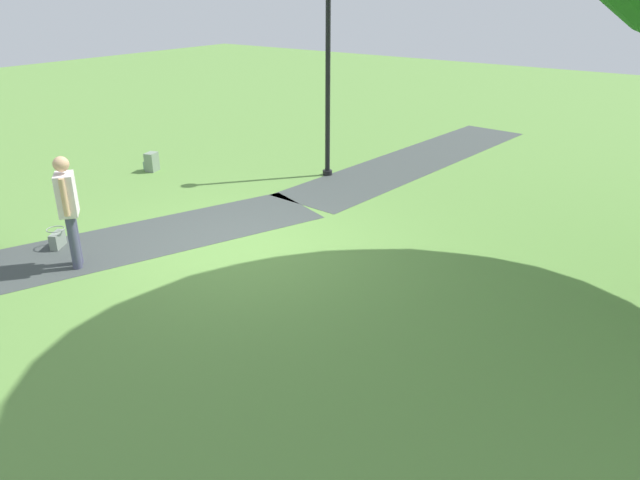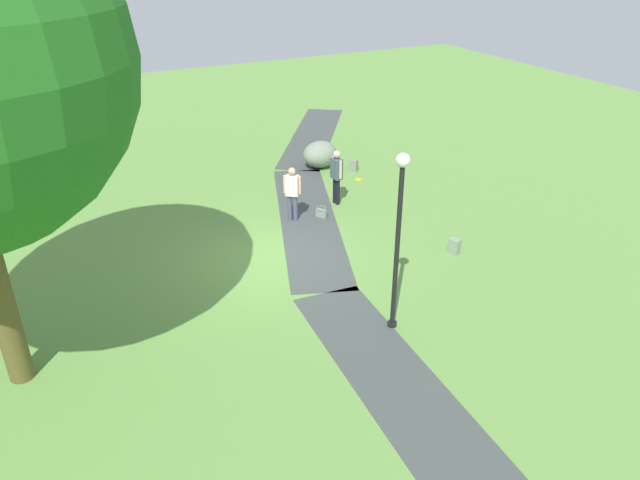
# 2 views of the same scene
# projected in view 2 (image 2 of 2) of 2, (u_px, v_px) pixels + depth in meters

# --- Properties ---
(ground_plane) EXTENTS (48.00, 48.00, 0.00)m
(ground_plane) POSITION_uv_depth(u_px,v_px,m) (269.00, 260.00, 15.37)
(ground_plane) COLOR #5E8B3F
(footpath_segment_near) EXTENTS (8.10, 2.23, 0.01)m
(footpath_segment_near) POSITION_uv_depth(u_px,v_px,m) (413.00, 404.00, 10.73)
(footpath_segment_near) COLOR #3D4341
(footpath_segment_near) RESTS_ON ground
(footpath_segment_mid) EXTENTS (8.06, 4.29, 0.01)m
(footpath_segment_mid) POSITION_uv_depth(u_px,v_px,m) (308.00, 219.00, 17.53)
(footpath_segment_mid) COLOR #3D4341
(footpath_segment_mid) RESTS_ON ground
(footpath_segment_far) EXTENTS (7.49, 5.88, 0.01)m
(footpath_segment_far) POSITION_uv_depth(u_px,v_px,m) (313.00, 136.00, 24.57)
(footpath_segment_far) COLOR #3D4341
(footpath_segment_far) RESTS_ON ground
(lamp_post) EXTENTS (0.28, 0.28, 3.87)m
(lamp_post) POSITION_uv_depth(u_px,v_px,m) (399.00, 226.00, 11.76)
(lamp_post) COLOR black
(lamp_post) RESTS_ON ground
(lawn_boulder) EXTENTS (1.65, 1.73, 0.91)m
(lawn_boulder) POSITION_uv_depth(u_px,v_px,m) (320.00, 154.00, 21.22)
(lawn_boulder) COLOR gray
(lawn_boulder) RESTS_ON ground
(woman_with_handbag) EXTENTS (0.52, 0.26, 1.70)m
(woman_with_handbag) POSITION_uv_depth(u_px,v_px,m) (337.00, 173.00, 18.10)
(woman_with_handbag) COLOR black
(woman_with_handbag) RESTS_ON ground
(man_near_boulder) EXTENTS (0.41, 0.43, 1.61)m
(man_near_boulder) POSITION_uv_depth(u_px,v_px,m) (292.00, 190.00, 17.07)
(man_near_boulder) COLOR #474963
(man_near_boulder) RESTS_ON ground
(handbag_on_grass) EXTENTS (0.38, 0.38, 0.31)m
(handbag_on_grass) POSITION_uv_depth(u_px,v_px,m) (321.00, 213.00, 17.61)
(handbag_on_grass) COLOR gray
(handbag_on_grass) RESTS_ON ground
(backpack_by_boulder) EXTENTS (0.35, 0.35, 0.40)m
(backpack_by_boulder) POSITION_uv_depth(u_px,v_px,m) (353.00, 166.00, 20.95)
(backpack_by_boulder) COLOR gray
(backpack_by_boulder) RESTS_ON ground
(spare_backpack_on_lawn) EXTENTS (0.33, 0.32, 0.40)m
(spare_backpack_on_lawn) POSITION_uv_depth(u_px,v_px,m) (455.00, 246.00, 15.65)
(spare_backpack_on_lawn) COLOR gray
(spare_backpack_on_lawn) RESTS_ON ground
(frisbee_on_grass) EXTENTS (0.22, 0.22, 0.02)m
(frisbee_on_grass) POSITION_uv_depth(u_px,v_px,m) (358.00, 180.00, 20.28)
(frisbee_on_grass) COLOR #EBB112
(frisbee_on_grass) RESTS_ON ground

